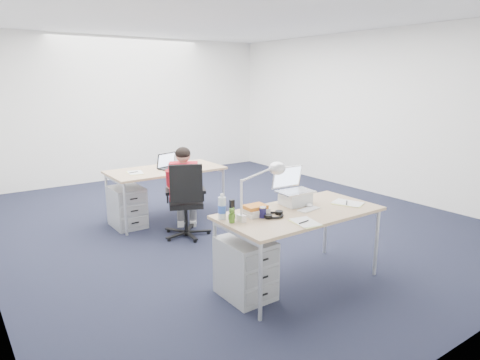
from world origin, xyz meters
name	(u,v)px	position (x,y,z in m)	size (l,w,h in m)	color
floor	(227,220)	(0.00, 0.00, 0.00)	(7.00, 7.00, 0.00)	black
room	(227,99)	(0.00, 0.00, 1.71)	(6.02, 7.02, 2.80)	white
desk_near	(300,216)	(-0.49, -2.00, 0.68)	(1.60, 0.80, 0.73)	tan
desk_far	(166,172)	(-0.66, 0.59, 0.68)	(1.60, 0.80, 0.73)	tan
office_chair	(186,216)	(-0.79, -0.24, 0.28)	(0.81, 0.81, 0.97)	black
seated_person	(185,190)	(-0.72, -0.09, 0.58)	(0.58, 0.68, 1.15)	red
drawer_pedestal_near	(246,268)	(-1.09, -1.94, 0.28)	(0.40, 0.50, 0.55)	#ABAFB1
drawer_pedestal_far	(127,207)	(-1.26, 0.58, 0.28)	(0.40, 0.50, 0.55)	#ABAFB1
silver_laptop	(296,187)	(-0.38, -1.81, 0.92)	(0.35, 0.28, 0.37)	silver
wireless_keyboard	(309,209)	(-0.39, -2.02, 0.74)	(0.24, 0.10, 0.01)	white
computer_mouse	(309,205)	(-0.32, -1.95, 0.75)	(0.07, 0.11, 0.04)	white
headphones	(274,214)	(-0.80, -1.98, 0.75)	(0.24, 0.18, 0.04)	black
can_koozie	(263,212)	(-0.91, -1.95, 0.78)	(0.06, 0.06, 0.10)	#191645
water_bottle	(222,206)	(-1.23, -1.76, 0.85)	(0.07, 0.07, 0.23)	silver
bear_figurine	(232,215)	(-1.22, -1.90, 0.80)	(0.07, 0.05, 0.14)	#356C1D
book_stack	(256,210)	(-0.92, -1.86, 0.78)	(0.22, 0.16, 0.10)	silver
cordless_phone	(232,208)	(-1.13, -1.77, 0.81)	(0.04, 0.03, 0.17)	black
papers_left	(305,223)	(-0.70, -2.29, 0.73)	(0.19, 0.27, 0.01)	#E5ED89
papers_right	(348,203)	(0.08, -2.10, 0.73)	(0.20, 0.29, 0.01)	#E5ED89
sunglasses	(293,202)	(-0.36, -1.77, 0.74)	(0.09, 0.04, 0.02)	black
desk_lamp	(256,191)	(-0.98, -1.93, 0.99)	(0.46, 0.17, 0.52)	silver
dark_laptop	(172,161)	(-0.59, 0.54, 0.85)	(0.32, 0.31, 0.23)	black
far_cup	(186,160)	(-0.19, 0.85, 0.78)	(0.06, 0.06, 0.09)	white
far_papers	(135,173)	(-1.12, 0.58, 0.73)	(0.19, 0.27, 0.01)	white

